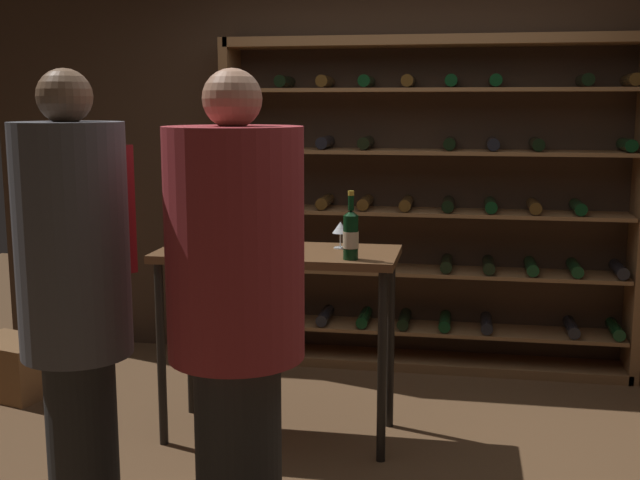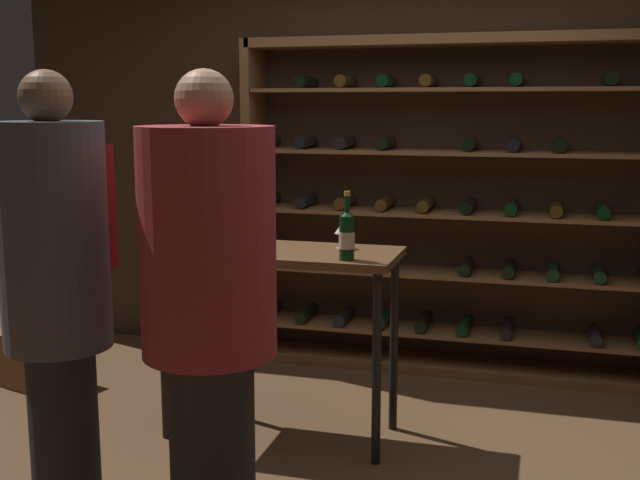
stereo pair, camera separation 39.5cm
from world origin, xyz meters
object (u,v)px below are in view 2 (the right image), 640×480
(wine_glass_stemmed_left, at_px, (343,229))
(person_guest_khaki, at_px, (209,297))
(wine_bottle_green_slim, at_px, (200,216))
(wine_glass_stemmed_center, at_px, (198,230))
(wine_rack, at_px, (447,209))
(wine_bottle_gold_foil, at_px, (347,235))
(tasting_table, at_px, (280,274))
(person_host_in_suit, at_px, (56,289))
(wine_crate, at_px, (36,357))

(wine_glass_stemmed_left, bearing_deg, person_guest_khaki, -99.42)
(person_guest_khaki, bearing_deg, wine_bottle_green_slim, 72.05)
(person_guest_khaki, bearing_deg, wine_glass_stemmed_center, 73.03)
(wine_rack, height_order, wine_glass_stemmed_left, wine_rack)
(wine_bottle_gold_foil, height_order, wine_glass_stemmed_left, wine_bottle_gold_foil)
(wine_rack, xyz_separation_m, person_guest_khaki, (-0.58, -2.35, -0.05))
(wine_glass_stemmed_left, bearing_deg, tasting_table, -159.80)
(person_host_in_suit, xyz_separation_m, wine_bottle_gold_foil, (0.88, 1.03, 0.09))
(person_host_in_suit, distance_m, wine_bottle_gold_foil, 1.35)
(wine_bottle_green_slim, bearing_deg, tasting_table, -17.57)
(tasting_table, height_order, wine_bottle_green_slim, wine_bottle_green_slim)
(wine_rack, xyz_separation_m, tasting_table, (-0.68, -1.25, -0.20))
(wine_bottle_green_slim, bearing_deg, wine_crate, 173.03)
(person_host_in_suit, xyz_separation_m, wine_crate, (-1.21, 1.51, -0.85))
(wine_rack, distance_m, wine_glass_stemmed_center, 1.74)
(tasting_table, distance_m, wine_bottle_gold_foil, 0.50)
(wine_rack, bearing_deg, wine_crate, -158.38)
(person_guest_khaki, bearing_deg, wine_bottle_gold_foil, 28.90)
(wine_rack, relative_size, wine_bottle_green_slim, 7.36)
(wine_bottle_gold_foil, xyz_separation_m, wine_glass_stemmed_center, (-0.79, 0.05, -0.02))
(wine_crate, bearing_deg, person_host_in_suit, -51.12)
(wine_rack, height_order, wine_crate, wine_rack)
(tasting_table, xyz_separation_m, person_host_in_suit, (-0.48, -1.20, 0.16))
(wine_crate, bearing_deg, wine_rack, 21.62)
(tasting_table, relative_size, wine_glass_stemmed_left, 8.84)
(tasting_table, height_order, person_guest_khaki, person_guest_khaki)
(wine_crate, bearing_deg, wine_glass_stemmed_left, -5.58)
(person_host_in_suit, bearing_deg, wine_glass_stemmed_center, -152.65)
(person_host_in_suit, bearing_deg, wine_glass_stemmed_left, -178.72)
(person_guest_khaki, relative_size, wine_crate, 3.82)
(tasting_table, bearing_deg, wine_bottle_green_slim, 162.43)
(wine_rack, relative_size, person_host_in_suit, 1.44)
(wine_bottle_green_slim, bearing_deg, person_host_in_suit, -89.13)
(person_guest_khaki, relative_size, wine_bottle_green_slim, 5.11)
(wine_crate, height_order, wine_bottle_gold_foil, wine_bottle_gold_foil)
(wine_bottle_green_slim, relative_size, wine_glass_stemmed_center, 2.57)
(person_host_in_suit, relative_size, wine_bottle_green_slim, 5.12)
(wine_bottle_green_slim, relative_size, wine_glass_stemmed_left, 2.63)
(wine_bottle_green_slim, height_order, wine_glass_stemmed_center, wine_bottle_green_slim)
(person_guest_khaki, distance_m, wine_crate, 2.43)
(person_guest_khaki, bearing_deg, tasting_table, 51.60)
(wine_bottle_gold_foil, bearing_deg, person_guest_khaki, -107.57)
(wine_rack, distance_m, person_guest_khaki, 2.42)
(wine_glass_stemmed_center, xyz_separation_m, wine_glass_stemmed_left, (0.69, 0.23, 0.00))
(wine_rack, height_order, person_host_in_suit, wine_rack)
(tasting_table, distance_m, wine_crate, 1.86)
(wine_bottle_gold_foil, relative_size, wine_glass_stemmed_left, 2.39)
(wine_rack, relative_size, tasting_table, 2.19)
(person_host_in_suit, xyz_separation_m, wine_bottle_green_slim, (-0.02, 1.36, 0.09))
(wine_rack, xyz_separation_m, wine_bottle_green_slim, (-1.19, -1.09, 0.06))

